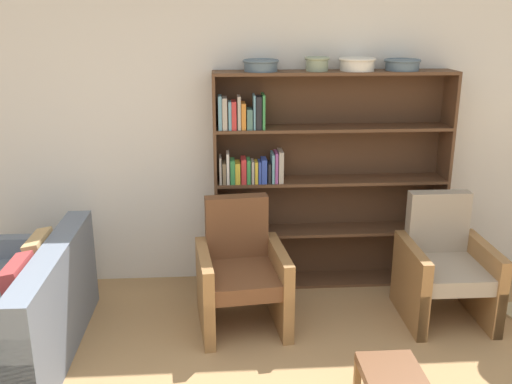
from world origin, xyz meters
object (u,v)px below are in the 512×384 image
Objects in this scene: armchair_leather at (241,273)px; footstool at (390,375)px; couch at (17,317)px; armchair_cushioned at (444,267)px; bookshelf at (309,183)px; bowl_stoneware at (261,65)px; bowl_slate at (317,63)px; bowl_terracotta at (357,63)px; bowl_copper at (402,64)px.

armchair_leather is 2.70× the size of footstool.
armchair_cushioned reaches higher than couch.
armchair_cushioned is (0.96, -0.67, -0.50)m from bookshelf.
bowl_slate is (0.45, 0.00, 0.01)m from bowl_stoneware.
bowl_stoneware is 2.48m from footstool.
bowl_terracotta is at bearing -46.76° from armchair_cushioned.
bookshelf is 1.03m from armchair_leather.
bowl_copper is 0.31× the size of armchair_cushioned.
footstool is at bearing -106.74° from couch.
armchair_leather is (1.55, 0.35, 0.12)m from couch.
bowl_copper reaches higher than armchair_leather.
armchair_leather is (-0.64, -0.65, -1.49)m from bowl_slate.
couch is at bearing -158.33° from bowl_terracotta.
bowl_stoneware is at bearing -24.98° from armchair_cushioned.
couch is 4.53× the size of footstool.
bowl_slate is 0.13× the size of couch.
bowl_copper is (1.14, 0.00, -0.00)m from bowl_stoneware.
bowl_terracotta is 1.02× the size of bowl_copper.
bookshelf is 1.22m from bowl_copper.
bookshelf is 0.99m from bowl_slate.
footstool is at bearing 56.34° from armchair_cushioned.
bookshelf is 1.24× the size of couch.
footstool is (-0.73, -1.09, -0.17)m from armchair_cushioned.
armchair_leather is (-0.19, -0.65, -1.49)m from bowl_stoneware.
bowl_stoneware is 1.63m from armchair_leather.
armchair_cushioned is (0.93, -0.65, -1.49)m from bowl_slate.
bowl_slate is (0.04, -0.02, 0.99)m from bookshelf.
bookshelf is at bearing 97.39° from footstool.
bookshelf is 1.90m from footstool.
footstool is (0.19, -1.74, -1.66)m from bowl_slate.
armchair_leather is at bearing -132.06° from bookshelf.
bowl_copper is at bearing 0.00° from bowl_slate.
bowl_copper is 0.83× the size of footstool.
armchair_leather is (-0.61, -0.67, -0.50)m from bookshelf.
armchair_leather is at bearing -134.55° from bowl_slate.
bookshelf is 1.07m from bowl_stoneware.
couch is at bearing -150.18° from bowl_stoneware.
bowl_terracotta is 0.31× the size of armchair_leather.
bowl_slate is 0.32m from bowl_terracotta.
bowl_copper is at bearing -1.58° from bookshelf.
armchair_cushioned is at bearing -69.77° from bowl_copper.
bowl_slate is 0.69m from bowl_copper.
bookshelf reaches higher than armchair_leather.
bowl_copper is 3.44m from couch.
bowl_copper reaches higher than bookshelf.
bowl_terracotta is (0.36, -0.02, 0.99)m from bookshelf.
bowl_terracotta is 0.31× the size of armchair_cushioned.
bowl_terracotta reaches higher than armchair_leather.
bowl_terracotta is 0.37m from bowl_copper.
bowl_stoneware is (-0.41, -0.02, 0.98)m from bookshelf.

